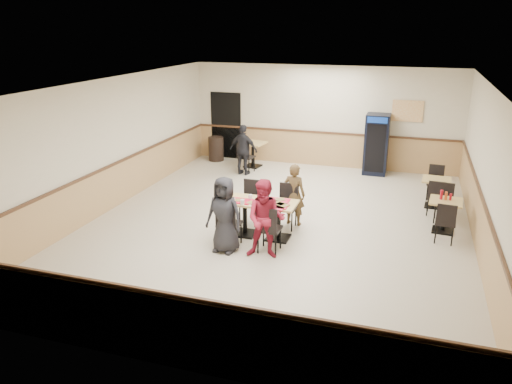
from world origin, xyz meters
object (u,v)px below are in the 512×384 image
(lone_diner, at_px, (243,150))
(main_table, at_px, (261,213))
(diner_woman_right, at_px, (266,219))
(diner_man_opposite, at_px, (294,194))
(diner_woman_left, at_px, (224,215))
(trash_bin, at_px, (216,149))
(side_table_near, at_px, (445,211))
(back_table, at_px, (253,151))
(pepsi_cooler, at_px, (376,144))
(side_table_far, at_px, (436,188))

(lone_diner, bearing_deg, main_table, 121.50)
(diner_woman_right, bearing_deg, diner_man_opposite, 78.70)
(diner_woman_left, bearing_deg, trash_bin, 119.89)
(lone_diner, xyz_separation_m, trash_bin, (-1.34, 1.20, -0.35))
(diner_woman_left, relative_size, side_table_near, 2.13)
(lone_diner, height_order, back_table, lone_diner)
(diner_woman_left, relative_size, pepsi_cooler, 0.85)
(diner_man_opposite, bearing_deg, main_table, 67.93)
(diner_woman_left, height_order, side_table_far, diner_woman_left)
(diner_woman_left, bearing_deg, main_table, 67.94)
(diner_man_opposite, xyz_separation_m, back_table, (-2.26, 4.07, -0.17))
(diner_woman_right, bearing_deg, lone_diner, 106.04)
(diner_woman_right, height_order, pepsi_cooler, pepsi_cooler)
(diner_woman_left, xyz_separation_m, diner_man_opposite, (0.93, 1.71, -0.06))
(side_table_far, relative_size, trash_bin, 0.91)
(back_table, xyz_separation_m, trash_bin, (-1.34, 0.35, -0.12))
(diner_man_opposite, xyz_separation_m, lone_diner, (-2.26, 3.22, 0.05))
(diner_man_opposite, height_order, pepsi_cooler, pepsi_cooler)
(lone_diner, xyz_separation_m, side_table_near, (5.34, -2.67, -0.27))
(main_table, xyz_separation_m, lone_diner, (-1.80, 4.08, 0.22))
(side_table_near, bearing_deg, main_table, -158.30)
(main_table, bearing_deg, diner_man_opposite, 62.10)
(side_table_far, height_order, back_table, back_table)
(side_table_far, bearing_deg, main_table, -139.28)
(main_table, xyz_separation_m, diner_woman_left, (-0.46, -0.86, 0.23))
(back_table, bearing_deg, pepsi_cooler, 6.25)
(pepsi_cooler, bearing_deg, side_table_near, -66.03)
(side_table_far, bearing_deg, pepsi_cooler, 123.77)
(lone_diner, bearing_deg, back_table, -82.27)
(pepsi_cooler, xyz_separation_m, trash_bin, (-4.93, -0.04, -0.49))
(diner_woman_left, height_order, pepsi_cooler, pepsi_cooler)
(lone_diner, height_order, side_table_near, lone_diner)
(diner_man_opposite, relative_size, back_table, 1.68)
(lone_diner, relative_size, back_table, 1.80)
(diner_man_opposite, bearing_deg, diner_woman_left, 67.93)
(lone_diner, bearing_deg, side_table_near, 161.20)
(diner_woman_left, bearing_deg, side_table_far, 50.77)
(main_table, relative_size, lone_diner, 0.98)
(lone_diner, bearing_deg, trash_bin, -34.20)
(trash_bin, bearing_deg, pepsi_cooler, 0.50)
(side_table_far, bearing_deg, side_table_near, -84.41)
(side_table_far, bearing_deg, lone_diner, 167.48)
(side_table_near, height_order, trash_bin, trash_bin)
(diner_woman_right, relative_size, trash_bin, 1.99)
(diner_woman_right, xyz_separation_m, diner_man_opposite, (0.12, 1.72, -0.07))
(pepsi_cooler, bearing_deg, diner_woman_right, -103.31)
(main_table, bearing_deg, pepsi_cooler, 71.92)
(back_table, bearing_deg, diner_woman_right, -69.71)
(diner_woman_left, bearing_deg, diner_woman_right, 5.84)
(pepsi_cooler, distance_m, trash_bin, 4.95)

